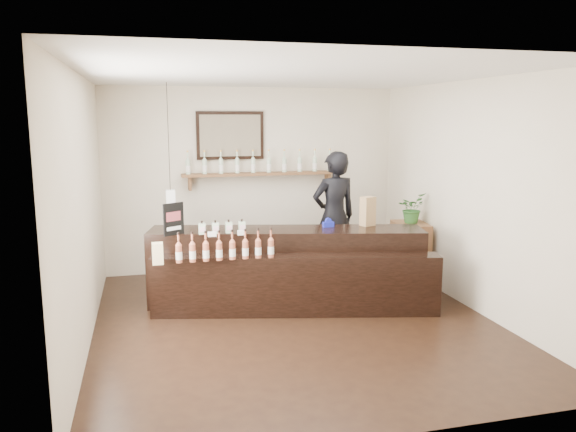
# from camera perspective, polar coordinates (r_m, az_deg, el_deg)

# --- Properties ---
(ground) EXTENTS (5.00, 5.00, 0.00)m
(ground) POSITION_cam_1_polar(r_m,az_deg,el_deg) (6.65, 0.68, -10.66)
(ground) COLOR black
(ground) RESTS_ON ground
(room_shell) EXTENTS (5.00, 5.00, 5.00)m
(room_shell) POSITION_cam_1_polar(r_m,az_deg,el_deg) (6.26, 0.71, 4.10)
(room_shell) COLOR beige
(room_shell) RESTS_ON ground
(back_wall_decor) EXTENTS (2.66, 0.96, 1.69)m
(back_wall_decor) POSITION_cam_1_polar(r_m,az_deg,el_deg) (8.53, -4.49, 6.00)
(back_wall_decor) COLOR brown
(back_wall_decor) RESTS_ON ground
(counter) EXTENTS (3.49, 1.68, 1.12)m
(counter) POSITION_cam_1_polar(r_m,az_deg,el_deg) (7.05, 0.04, -5.59)
(counter) COLOR black
(counter) RESTS_ON ground
(promo_sign) EXTENTS (0.25, 0.16, 0.39)m
(promo_sign) POSITION_cam_1_polar(r_m,az_deg,el_deg) (6.80, -11.55, -0.31)
(promo_sign) COLOR black
(promo_sign) RESTS_ON counter
(paper_bag) EXTENTS (0.21, 0.18, 0.38)m
(paper_bag) POSITION_cam_1_polar(r_m,az_deg,el_deg) (7.32, 8.11, 0.48)
(paper_bag) COLOR #916846
(paper_bag) RESTS_ON counter
(tape_dispenser) EXTENTS (0.15, 0.07, 0.12)m
(tape_dispenser) POSITION_cam_1_polar(r_m,az_deg,el_deg) (7.19, 4.11, -0.76)
(tape_dispenser) COLOR #161F9E
(tape_dispenser) RESTS_ON counter
(side_cabinet) EXTENTS (0.53, 0.66, 0.88)m
(side_cabinet) POSITION_cam_1_polar(r_m,az_deg,el_deg) (8.21, 12.27, -3.69)
(side_cabinet) COLOR brown
(side_cabinet) RESTS_ON ground
(potted_plant) EXTENTS (0.50, 0.49, 0.42)m
(potted_plant) POSITION_cam_1_polar(r_m,az_deg,el_deg) (8.08, 12.44, 0.80)
(potted_plant) COLOR #2B5F26
(potted_plant) RESTS_ON side_cabinet
(shopkeeper) EXTENTS (0.85, 0.63, 2.12)m
(shopkeeper) POSITION_cam_1_polar(r_m,az_deg,el_deg) (8.10, 4.71, 0.82)
(shopkeeper) COLOR black
(shopkeeper) RESTS_ON ground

